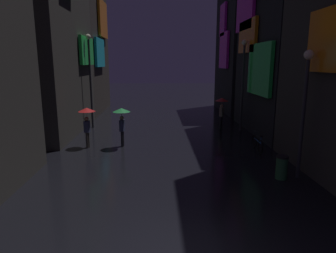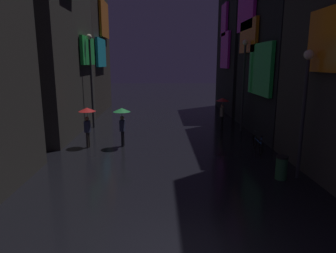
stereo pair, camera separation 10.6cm
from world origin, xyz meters
The scene contains 12 objects.
building_left_mid centered at (-7.49, 13.49, 6.52)m, with size 4.25×8.98×13.05m.
building_left_far centered at (-7.48, 21.94, 6.30)m, with size 4.25×7.89×12.58m.
building_right_mid centered at (7.46, 12.99, 6.25)m, with size 4.25×7.98×12.48m.
building_right_far centered at (7.48, 21.66, 6.26)m, with size 4.25×7.33×12.52m.
pedestrian_midstreet_centre_red centered at (3.83, 13.92, 1.67)m, with size 0.90×0.90×2.12m.
pedestrian_midstreet_left_green centered at (-2.38, 9.63, 1.67)m, with size 0.90×0.90×2.12m.
pedestrian_near_crossing_red centered at (-4.22, 9.70, 1.67)m, with size 0.90×0.90×2.12m.
bicycle_parked_at_storefront centered at (4.60, 8.66, 0.39)m, with size 0.16×1.82×0.96m.
streetlamp_right_far centered at (5.00, 13.30, 3.63)m, with size 0.36×0.36×5.86m.
streetlamp_right_near centered at (5.00, 5.02, 3.11)m, with size 0.36×0.36×4.90m.
streetlamp_left_far centered at (-5.00, 14.62, 3.85)m, with size 0.36×0.36×6.27m.
trash_bin centered at (4.30, 4.91, 0.47)m, with size 0.46×0.46×0.93m.
Camera 2 is at (-0.40, -5.92, 4.44)m, focal length 32.00 mm.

